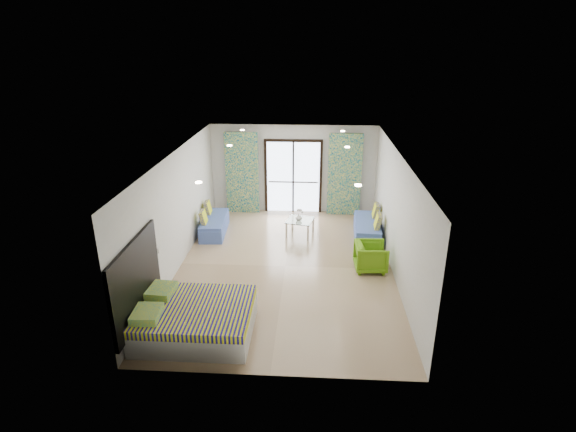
# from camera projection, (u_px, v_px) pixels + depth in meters

# --- Properties ---
(floor) EXTENTS (5.00, 7.50, 0.01)m
(floor) POSITION_uv_depth(u_px,v_px,m) (285.00, 266.00, 10.67)
(floor) COLOR #947758
(floor) RESTS_ON ground
(ceiling) EXTENTS (5.00, 7.50, 0.01)m
(ceiling) POSITION_uv_depth(u_px,v_px,m) (285.00, 155.00, 9.69)
(ceiling) COLOR silver
(ceiling) RESTS_ON ground
(wall_back) EXTENTS (5.00, 0.01, 2.70)m
(wall_back) POSITION_uv_depth(u_px,v_px,m) (293.00, 169.00, 13.67)
(wall_back) COLOR silver
(wall_back) RESTS_ON ground
(wall_front) EXTENTS (5.00, 0.01, 2.70)m
(wall_front) POSITION_uv_depth(u_px,v_px,m) (269.00, 303.00, 6.69)
(wall_front) COLOR silver
(wall_front) RESTS_ON ground
(wall_left) EXTENTS (0.01, 7.50, 2.70)m
(wall_left) POSITION_uv_depth(u_px,v_px,m) (177.00, 211.00, 10.32)
(wall_left) COLOR silver
(wall_left) RESTS_ON ground
(wall_right) EXTENTS (0.01, 7.50, 2.70)m
(wall_right) POSITION_uv_depth(u_px,v_px,m) (397.00, 216.00, 10.04)
(wall_right) COLOR silver
(wall_right) RESTS_ON ground
(balcony_door) EXTENTS (1.76, 0.08, 2.28)m
(balcony_door) POSITION_uv_depth(u_px,v_px,m) (293.00, 172.00, 13.67)
(balcony_door) COLOR black
(balcony_door) RESTS_ON floor
(balcony_rail) EXTENTS (1.52, 0.03, 0.04)m
(balcony_rail) POSITION_uv_depth(u_px,v_px,m) (293.00, 182.00, 13.79)
(balcony_rail) COLOR #595451
(balcony_rail) RESTS_ON balcony_door
(curtain_left) EXTENTS (1.00, 0.10, 2.50)m
(curtain_left) POSITION_uv_depth(u_px,v_px,m) (242.00, 173.00, 13.62)
(curtain_left) COLOR beige
(curtain_left) RESTS_ON floor
(curtain_right) EXTENTS (1.00, 0.10, 2.50)m
(curtain_right) POSITION_uv_depth(u_px,v_px,m) (345.00, 175.00, 13.45)
(curtain_right) COLOR beige
(curtain_right) RESTS_ON floor
(downlight_a) EXTENTS (0.12, 0.12, 0.02)m
(downlight_a) POSITION_uv_depth(u_px,v_px,m) (199.00, 182.00, 7.92)
(downlight_a) COLOR #FFE0B2
(downlight_a) RESTS_ON ceiling
(downlight_b) EXTENTS (0.12, 0.12, 0.02)m
(downlight_b) POSITION_uv_depth(u_px,v_px,m) (358.00, 185.00, 7.76)
(downlight_b) COLOR #FFE0B2
(downlight_b) RESTS_ON ceiling
(downlight_c) EXTENTS (0.12, 0.12, 0.02)m
(downlight_c) POSITION_uv_depth(u_px,v_px,m) (229.00, 145.00, 10.71)
(downlight_c) COLOR #FFE0B2
(downlight_c) RESTS_ON ceiling
(downlight_d) EXTENTS (0.12, 0.12, 0.02)m
(downlight_d) POSITION_uv_depth(u_px,v_px,m) (347.00, 147.00, 10.55)
(downlight_d) COLOR #FFE0B2
(downlight_d) RESTS_ON ceiling
(downlight_e) EXTENTS (0.12, 0.12, 0.02)m
(downlight_e) POSITION_uv_depth(u_px,v_px,m) (242.00, 130.00, 12.57)
(downlight_e) COLOR #FFE0B2
(downlight_e) RESTS_ON ceiling
(downlight_f) EXTENTS (0.12, 0.12, 0.02)m
(downlight_f) POSITION_uv_depth(u_px,v_px,m) (343.00, 131.00, 12.41)
(downlight_f) COLOR #FFE0B2
(downlight_f) RESTS_ON ceiling
(headboard) EXTENTS (0.06, 2.10, 1.50)m
(headboard) POSITION_uv_depth(u_px,v_px,m) (136.00, 281.00, 7.92)
(headboard) COLOR black
(headboard) RESTS_ON floor
(switch_plate) EXTENTS (0.02, 0.10, 0.10)m
(switch_plate) POSITION_uv_depth(u_px,v_px,m) (159.00, 250.00, 9.08)
(switch_plate) COLOR silver
(switch_plate) RESTS_ON wall_left
(bed) EXTENTS (2.03, 1.66, 0.70)m
(bed) POSITION_uv_depth(u_px,v_px,m) (194.00, 319.00, 8.14)
(bed) COLOR silver
(bed) RESTS_ON floor
(daybed_left) EXTENTS (0.72, 1.64, 0.79)m
(daybed_left) POSITION_uv_depth(u_px,v_px,m) (214.00, 224.00, 12.46)
(daybed_left) COLOR #4861AD
(daybed_left) RESTS_ON floor
(daybed_right) EXTENTS (0.75, 1.73, 0.84)m
(daybed_right) POSITION_uv_depth(u_px,v_px,m) (368.00, 229.00, 12.13)
(daybed_right) COLOR #4861AD
(daybed_right) RESTS_ON floor
(coffee_table) EXTENTS (0.82, 0.82, 0.79)m
(coffee_table) POSITION_uv_depth(u_px,v_px,m) (300.00, 221.00, 12.24)
(coffee_table) COLOR silver
(coffee_table) RESTS_ON floor
(vase) EXTENTS (0.21, 0.22, 0.18)m
(vase) POSITION_uv_depth(u_px,v_px,m) (299.00, 217.00, 12.13)
(vase) COLOR white
(vase) RESTS_ON coffee_table
(armchair) EXTENTS (0.70, 0.74, 0.73)m
(armchair) POSITION_uv_depth(u_px,v_px,m) (371.00, 255.00, 10.39)
(armchair) COLOR #5F9B14
(armchair) RESTS_ON floor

